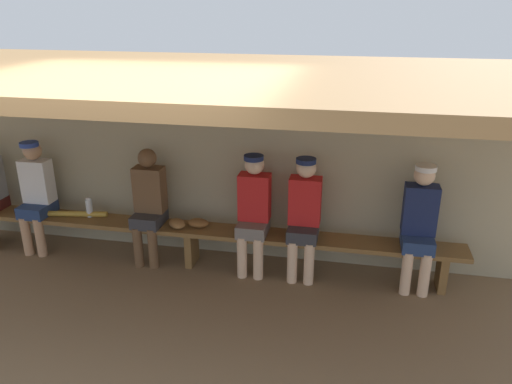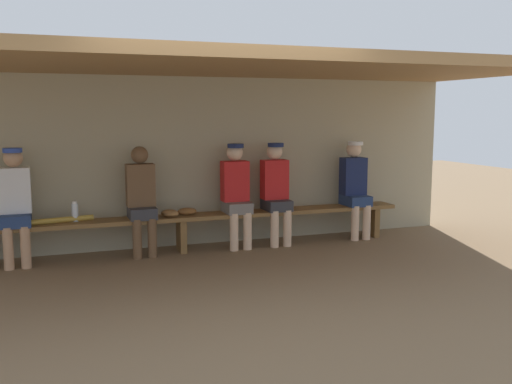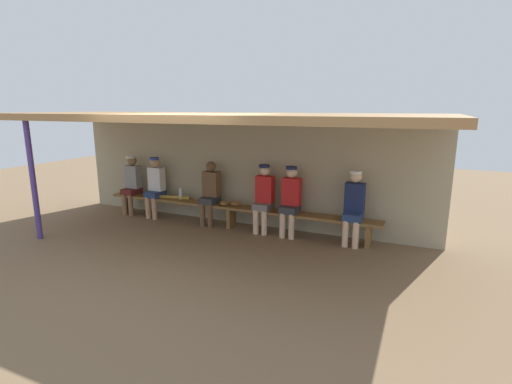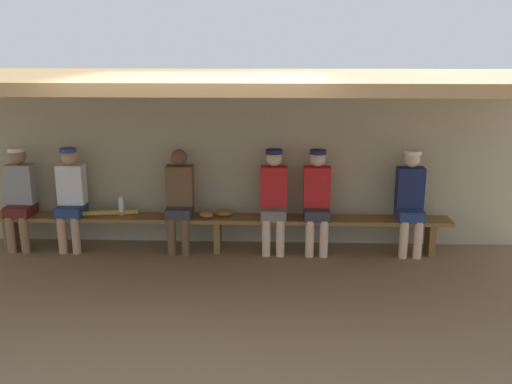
{
  "view_description": "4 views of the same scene",
  "coord_description": "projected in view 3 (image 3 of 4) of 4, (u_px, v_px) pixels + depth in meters",
  "views": [
    {
      "loc": [
        1.75,
        -3.36,
        2.87
      ],
      "look_at": [
        0.83,
        1.16,
        1.09
      ],
      "focal_mm": 35.17,
      "sensor_mm": 36.0,
      "label": 1
    },
    {
      "loc": [
        -1.48,
        -5.39,
        1.74
      ],
      "look_at": [
        0.83,
        1.09,
        0.78
      ],
      "focal_mm": 40.01,
      "sensor_mm": 36.0,
      "label": 2
    },
    {
      "loc": [
        3.56,
        -5.13,
        2.42
      ],
      "look_at": [
        0.71,
        1.22,
        0.88
      ],
      "focal_mm": 26.76,
      "sensor_mm": 36.0,
      "label": 3
    },
    {
      "loc": [
        0.78,
        -5.59,
        2.65
      ],
      "look_at": [
        0.51,
        1.3,
        0.86
      ],
      "focal_mm": 40.52,
      "sensor_mm": 36.0,
      "label": 4
    }
  ],
  "objects": [
    {
      "name": "ground_plane",
      "position": [
        189.0,
        252.0,
        6.51
      ],
      "size": [
        24.0,
        24.0,
        0.0
      ],
      "primitive_type": "plane",
      "color": "brown"
    },
    {
      "name": "back_wall",
      "position": [
        240.0,
        171.0,
        8.06
      ],
      "size": [
        8.0,
        0.2,
        2.2
      ],
      "primitive_type": "cube",
      "color": "tan",
      "rests_on": "ground"
    },
    {
      "name": "dugout_roof",
      "position": [
        207.0,
        117.0,
        6.65
      ],
      "size": [
        8.0,
        2.8,
        0.12
      ],
      "primitive_type": "cube",
      "color": "#9E7547",
      "rests_on": "back_wall"
    },
    {
      "name": "support_post",
      "position": [
        33.0,
        181.0,
        6.97
      ],
      "size": [
        0.1,
        0.1,
        2.2
      ],
      "primitive_type": "cylinder",
      "color": "#4C388C",
      "rests_on": "ground"
    },
    {
      "name": "bench",
      "position": [
        231.0,
        209.0,
        7.81
      ],
      "size": [
        6.0,
        0.36,
        0.46
      ],
      "color": "brown",
      "rests_on": "ground"
    },
    {
      "name": "player_in_red",
      "position": [
        291.0,
        198.0,
        7.22
      ],
      "size": [
        0.34,
        0.42,
        1.34
      ],
      "color": "#333338",
      "rests_on": "ground"
    },
    {
      "name": "player_leftmost",
      "position": [
        264.0,
        195.0,
        7.44
      ],
      "size": [
        0.34,
        0.42,
        1.34
      ],
      "color": "slate",
      "rests_on": "ground"
    },
    {
      "name": "player_with_sunglasses",
      "position": [
        132.0,
        182.0,
        8.77
      ],
      "size": [
        0.34,
        0.42,
        1.34
      ],
      "color": "#591E19",
      "rests_on": "ground"
    },
    {
      "name": "player_near_post",
      "position": [
        354.0,
        204.0,
        6.75
      ],
      "size": [
        0.34,
        0.42,
        1.34
      ],
      "color": "navy",
      "rests_on": "ground"
    },
    {
      "name": "player_in_white",
      "position": [
        210.0,
        191.0,
        7.93
      ],
      "size": [
        0.34,
        0.42,
        1.34
      ],
      "color": "#333338",
      "rests_on": "ground"
    },
    {
      "name": "player_rightmost",
      "position": [
        155.0,
        184.0,
        8.5
      ],
      "size": [
        0.34,
        0.42,
        1.34
      ],
      "color": "navy",
      "rests_on": "ground"
    },
    {
      "name": "water_bottle_orange",
      "position": [
        181.0,
        194.0,
        8.32
      ],
      "size": [
        0.08,
        0.08,
        0.24
      ],
      "color": "silver",
      "rests_on": "bench"
    },
    {
      "name": "baseball_glove_worn",
      "position": [
        224.0,
        203.0,
        7.81
      ],
      "size": [
        0.29,
        0.29,
        0.09
      ],
      "primitive_type": "ellipsoid",
      "rotation": [
        0.0,
        0.0,
        5.42
      ],
      "color": "olive",
      "rests_on": "bench"
    },
    {
      "name": "baseball_glove_dark_brown",
      "position": [
        235.0,
        204.0,
        7.78
      ],
      "size": [
        0.25,
        0.19,
        0.09
      ],
      "primitive_type": "ellipsoid",
      "rotation": [
        0.0,
        0.0,
        3.07
      ],
      "color": "brown",
      "rests_on": "bench"
    },
    {
      "name": "baseball_bat",
      "position": [
        171.0,
        197.0,
        8.39
      ],
      "size": [
        0.89,
        0.22,
        0.07
      ],
      "primitive_type": "cylinder",
      "rotation": [
        0.0,
        1.57,
        0.17
      ],
      "color": "#B28C33",
      "rests_on": "bench"
    }
  ]
}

